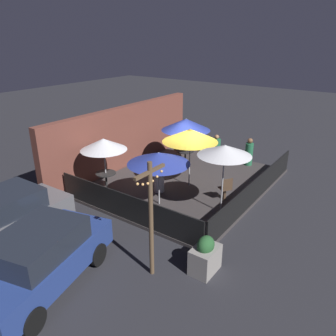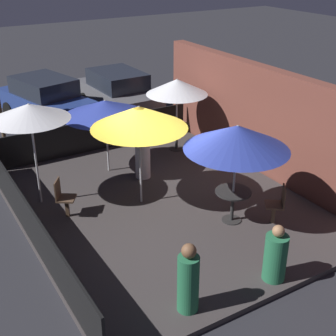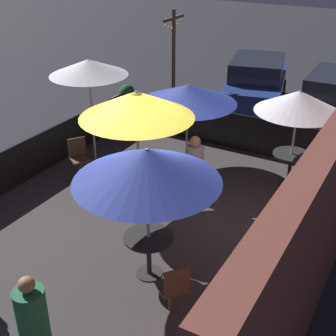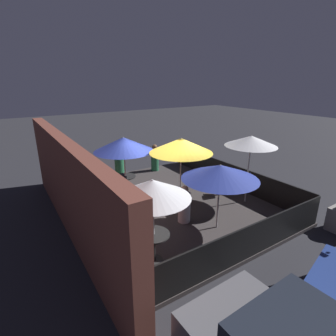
{
  "view_description": "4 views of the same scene",
  "coord_description": "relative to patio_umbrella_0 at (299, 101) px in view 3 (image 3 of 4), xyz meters",
  "views": [
    {
      "loc": [
        -10.94,
        -6.87,
        5.93
      ],
      "look_at": [
        -0.97,
        0.24,
        0.98
      ],
      "focal_mm": 35.0,
      "sensor_mm": 36.0,
      "label": 1
    },
    {
      "loc": [
        8.55,
        -4.93,
        5.81
      ],
      "look_at": [
        0.36,
        -0.01,
        1.22
      ],
      "focal_mm": 50.0,
      "sensor_mm": 36.0,
      "label": 2
    },
    {
      "loc": [
        6.67,
        4.29,
        5.27
      ],
      "look_at": [
        -0.51,
        0.2,
        1.0
      ],
      "focal_mm": 50.0,
      "sensor_mm": 36.0,
      "label": 3
    },
    {
      "loc": [
        -7.47,
        4.79,
        4.44
      ],
      "look_at": [
        0.89,
        -0.61,
        1.09
      ],
      "focal_mm": 28.0,
      "sensor_mm": 36.0,
      "label": 4
    }
  ],
  "objects": [
    {
      "name": "parked_car_0",
      "position": [
        -4.73,
        -2.54,
        -1.23
      ],
      "size": [
        4.27,
        2.6,
        1.62
      ],
      "rotation": [
        0.0,
        0.0,
        0.24
      ],
      "color": "navy",
      "rests_on": "ground_plane"
    },
    {
      "name": "dining_table_1",
      "position": [
        4.14,
        -1.1,
        -1.36
      ],
      "size": [
        0.81,
        0.81,
        0.76
      ],
      "color": "black",
      "rests_on": "patio_deck"
    },
    {
      "name": "light_post",
      "position": [
        -2.76,
        -4.48,
        -0.25
      ],
      "size": [
        1.1,
        0.12,
        3.21
      ],
      "color": "brown",
      "rests_on": "ground_plane"
    },
    {
      "name": "patio_deck",
      "position": [
        2.64,
        -2.09,
        -2.01
      ],
      "size": [
        7.79,
        6.39,
        0.12
      ],
      "color": "#383333",
      "rests_on": "ground_plane"
    },
    {
      "name": "dining_table_0",
      "position": [
        -0.0,
        0.0,
        -1.35
      ],
      "size": [
        0.81,
        0.81,
        0.77
      ],
      "color": "black",
      "rests_on": "patio_deck"
    },
    {
      "name": "parked_car_1",
      "position": [
        -4.21,
        0.06,
        -1.23
      ],
      "size": [
        4.04,
        1.88,
        1.62
      ],
      "rotation": [
        0.0,
        0.0,
        0.03
      ],
      "color": "#5B5B60",
      "rests_on": "ground_plane"
    },
    {
      "name": "patio_umbrella_0",
      "position": [
        0.0,
        0.0,
        0.0
      ],
      "size": [
        1.8,
        1.8,
        2.18
      ],
      "color": "#B2B2B7",
      "rests_on": "patio_deck"
    },
    {
      "name": "patio_umbrella_1",
      "position": [
        4.14,
        -1.1,
        0.08
      ],
      "size": [
        2.27,
        2.27,
        2.3
      ],
      "color": "#B2B2B7",
      "rests_on": "patio_deck"
    },
    {
      "name": "patio_chair_1",
      "position": [
        4.73,
        -0.31,
        -1.46
      ],
      "size": [
        0.56,
        0.56,
        0.92
      ],
      "rotation": [
        0.0,
        0.0,
        -2.21
      ],
      "color": "#4C3828",
      "rests_on": "patio_deck"
    },
    {
      "name": "patio_umbrella_4",
      "position": [
        0.31,
        -2.41,
        -0.14
      ],
      "size": [
        2.26,
        2.26,
        2.02
      ],
      "color": "#B2B2B7",
      "rests_on": "patio_deck"
    },
    {
      "name": "planter_box",
      "position": [
        -1.86,
        -5.59,
        -1.59
      ],
      "size": [
        0.84,
        0.59,
        1.08
      ],
      "color": "gray",
      "rests_on": "ground_plane"
    },
    {
      "name": "patio_umbrella_3",
      "position": [
        1.09,
        -4.56,
        0.36
      ],
      "size": [
        1.81,
        1.81,
        2.5
      ],
      "color": "#B2B2B7",
      "rests_on": "patio_deck"
    },
    {
      "name": "patio_umbrella_2",
      "position": [
        2.32,
        -2.46,
        0.22
      ],
      "size": [
        2.23,
        2.23,
        2.43
      ],
      "color": "#B2B2B7",
      "rests_on": "patio_deck"
    },
    {
      "name": "fence_front",
      "position": [
        2.64,
        -5.24,
        -1.48
      ],
      "size": [
        7.59,
        0.05,
        0.95
      ],
      "color": "black",
      "rests_on": "patio_deck"
    },
    {
      "name": "patron_1",
      "position": [
        1.16,
        -1.78,
        -1.41
      ],
      "size": [
        0.56,
        0.56,
        1.23
      ],
      "rotation": [
        0.0,
        0.0,
        3.82
      ],
      "color": "silver",
      "rests_on": "patio_deck"
    },
    {
      "name": "ground_plane",
      "position": [
        2.64,
        -2.09,
        -2.07
      ],
      "size": [
        60.0,
        60.0,
        0.0
      ],
      "primitive_type": "plane",
      "color": "#26262B"
    },
    {
      "name": "fence_side_left",
      "position": [
        -1.22,
        -2.09,
        -1.48
      ],
      "size": [
        0.05,
        6.19,
        0.95
      ],
      "color": "black",
      "rests_on": "patio_deck"
    },
    {
      "name": "patron_2",
      "position": [
        6.16,
        -1.7,
        -1.45
      ],
      "size": [
        0.6,
        0.6,
        1.16
      ],
      "rotation": [
        0.0,
        0.0,
        5.58
      ],
      "color": "#236642",
      "rests_on": "patio_deck"
    },
    {
      "name": "building_wall",
      "position": [
        2.64,
        1.33,
        -0.6
      ],
      "size": [
        9.39,
        0.36,
        2.95
      ],
      "color": "brown",
      "rests_on": "ground_plane"
    },
    {
      "name": "patio_chair_0",
      "position": [
        2.01,
        -4.28,
        -1.45
      ],
      "size": [
        0.56,
        0.56,
        0.93
      ],
      "rotation": [
        0.0,
        0.0,
        0.98
      ],
      "color": "#4C3828",
      "rests_on": "patio_deck"
    }
  ]
}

